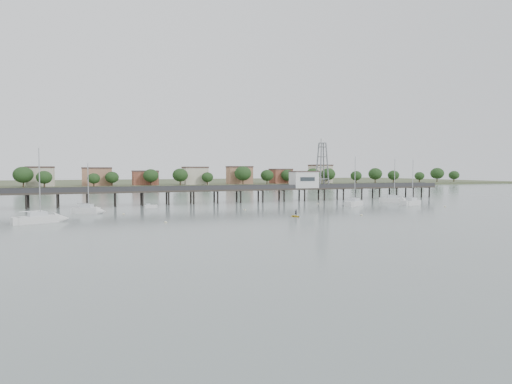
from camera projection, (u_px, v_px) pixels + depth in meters
ground_plane at (335, 230)px, 69.13m from camera, size 500.00×500.00×0.00m
pier at (227, 190)px, 124.96m from camera, size 150.00×5.00×5.50m
pier_building at (304, 179)px, 133.65m from camera, size 8.40×5.40×5.30m
lattice_tower at (322, 165)px, 135.72m from camera, size 3.20×3.20×15.50m
sailboat_b at (91, 210)px, 94.65m from camera, size 7.15×4.97×11.66m
sailboat_a at (46, 219)px, 78.53m from camera, size 9.14×5.41×14.48m
sailboat_c at (356, 203)px, 115.62m from camera, size 8.50×6.61×14.00m
sailboat_d at (414, 203)px, 117.58m from camera, size 8.23×4.48×13.09m
sailboat_e at (397, 200)px, 126.39m from camera, size 7.94×6.90×13.54m
white_tender at (151, 206)px, 108.40m from camera, size 3.11×1.34×1.20m
yellow_dinghy at (296, 217)px, 88.04m from camera, size 1.71×0.82×2.31m
dinghy_occupant at (296, 217)px, 88.04m from camera, size 0.54×1.30×0.31m
mooring_buoys at (285, 211)px, 99.26m from camera, size 80.10×30.92×0.39m
far_shore at (152, 182)px, 292.92m from camera, size 500.00×170.00×10.40m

